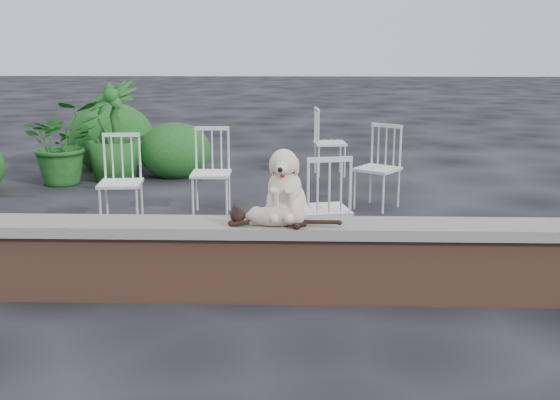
{
  "coord_description": "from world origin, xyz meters",
  "views": [
    {
      "loc": [
        0.13,
        -4.82,
        1.89
      ],
      "look_at": [
        -0.03,
        0.2,
        0.7
      ],
      "focal_mm": 44.12,
      "sensor_mm": 36.0,
      "label": 1
    }
  ],
  "objects_px": {
    "chair_d": "(377,167)",
    "chair_c": "(323,208)",
    "cat": "(275,215)",
    "chair_e": "(330,142)",
    "chair_a": "(120,182)",
    "potted_plant_a": "(62,142)",
    "potted_plant_b": "(113,131)",
    "dog": "(286,183)",
    "chair_b": "(211,172)"
  },
  "relations": [
    {
      "from": "chair_a",
      "to": "potted_plant_b",
      "type": "xyz_separation_m",
      "value": [
        -0.7,
        2.34,
        0.2
      ]
    },
    {
      "from": "chair_d",
      "to": "potted_plant_b",
      "type": "bearing_deg",
      "value": -168.67
    },
    {
      "from": "chair_d",
      "to": "chair_a",
      "type": "distance_m",
      "value": 2.82
    },
    {
      "from": "chair_b",
      "to": "potted_plant_a",
      "type": "height_order",
      "value": "potted_plant_a"
    },
    {
      "from": "chair_e",
      "to": "potted_plant_b",
      "type": "distance_m",
      "value": 2.96
    },
    {
      "from": "potted_plant_b",
      "to": "chair_e",
      "type": "bearing_deg",
      "value": 8.73
    },
    {
      "from": "chair_c",
      "to": "potted_plant_b",
      "type": "relative_size",
      "value": 0.7
    },
    {
      "from": "dog",
      "to": "chair_c",
      "type": "xyz_separation_m",
      "value": [
        0.3,
        0.85,
        -0.39
      ]
    },
    {
      "from": "dog",
      "to": "chair_b",
      "type": "height_order",
      "value": "dog"
    },
    {
      "from": "chair_b",
      "to": "chair_d",
      "type": "bearing_deg",
      "value": 8.8
    },
    {
      "from": "chair_e",
      "to": "chair_a",
      "type": "bearing_deg",
      "value": 134.75
    },
    {
      "from": "potted_plant_b",
      "to": "cat",
      "type": "bearing_deg",
      "value": -61.85
    },
    {
      "from": "chair_c",
      "to": "chair_e",
      "type": "distance_m",
      "value": 3.82
    },
    {
      "from": "potted_plant_a",
      "to": "chair_b",
      "type": "bearing_deg",
      "value": -36.22
    },
    {
      "from": "chair_d",
      "to": "chair_e",
      "type": "xyz_separation_m",
      "value": [
        -0.45,
        1.92,
        0.0
      ]
    },
    {
      "from": "cat",
      "to": "potted_plant_b",
      "type": "xyz_separation_m",
      "value": [
        -2.33,
        4.36,
        0.01
      ]
    },
    {
      "from": "chair_a",
      "to": "chair_b",
      "type": "bearing_deg",
      "value": 26.28
    },
    {
      "from": "chair_d",
      "to": "chair_c",
      "type": "relative_size",
      "value": 1.0
    },
    {
      "from": "chair_c",
      "to": "potted_plant_b",
      "type": "xyz_separation_m",
      "value": [
        -2.71,
        3.36,
        0.2
      ]
    },
    {
      "from": "chair_a",
      "to": "chair_e",
      "type": "relative_size",
      "value": 1.0
    },
    {
      "from": "chair_b",
      "to": "chair_c",
      "type": "height_order",
      "value": "same"
    },
    {
      "from": "chair_c",
      "to": "chair_a",
      "type": "relative_size",
      "value": 1.0
    },
    {
      "from": "chair_c",
      "to": "chair_a",
      "type": "xyz_separation_m",
      "value": [
        -2.02,
        1.03,
        0.0
      ]
    },
    {
      "from": "chair_d",
      "to": "chair_a",
      "type": "bearing_deg",
      "value": -127.26
    },
    {
      "from": "chair_a",
      "to": "cat",
      "type": "bearing_deg",
      "value": -56.67
    },
    {
      "from": "chair_b",
      "to": "chair_c",
      "type": "distance_m",
      "value": 1.94
    },
    {
      "from": "dog",
      "to": "chair_d",
      "type": "bearing_deg",
      "value": 78.48
    },
    {
      "from": "cat",
      "to": "chair_e",
      "type": "height_order",
      "value": "chair_e"
    },
    {
      "from": "dog",
      "to": "cat",
      "type": "height_order",
      "value": "dog"
    },
    {
      "from": "potted_plant_b",
      "to": "potted_plant_a",
      "type": "bearing_deg",
      "value": -159.81
    },
    {
      "from": "potted_plant_a",
      "to": "potted_plant_b",
      "type": "distance_m",
      "value": 0.66
    },
    {
      "from": "chair_a",
      "to": "potted_plant_a",
      "type": "distance_m",
      "value": 2.48
    },
    {
      "from": "cat",
      "to": "potted_plant_b",
      "type": "height_order",
      "value": "potted_plant_b"
    },
    {
      "from": "chair_e",
      "to": "potted_plant_a",
      "type": "bearing_deg",
      "value": 94.21
    },
    {
      "from": "chair_d",
      "to": "potted_plant_b",
      "type": "relative_size",
      "value": 0.7
    },
    {
      "from": "chair_d",
      "to": "chair_e",
      "type": "distance_m",
      "value": 1.97
    },
    {
      "from": "chair_d",
      "to": "chair_c",
      "type": "bearing_deg",
      "value": -74.58
    },
    {
      "from": "chair_c",
      "to": "chair_e",
      "type": "bearing_deg",
      "value": -106.18
    },
    {
      "from": "potted_plant_a",
      "to": "potted_plant_b",
      "type": "height_order",
      "value": "potted_plant_b"
    },
    {
      "from": "cat",
      "to": "chair_a",
      "type": "bearing_deg",
      "value": 136.86
    },
    {
      "from": "cat",
      "to": "chair_a",
      "type": "height_order",
      "value": "chair_a"
    },
    {
      "from": "dog",
      "to": "chair_a",
      "type": "xyz_separation_m",
      "value": [
        -1.72,
        1.87,
        -0.39
      ]
    },
    {
      "from": "chair_a",
      "to": "chair_e",
      "type": "xyz_separation_m",
      "value": [
        2.23,
        2.78,
        0.0
      ]
    },
    {
      "from": "dog",
      "to": "chair_a",
      "type": "relative_size",
      "value": 0.59
    },
    {
      "from": "dog",
      "to": "chair_e",
      "type": "distance_m",
      "value": 4.7
    },
    {
      "from": "chair_b",
      "to": "potted_plant_a",
      "type": "bearing_deg",
      "value": 142.13
    },
    {
      "from": "cat",
      "to": "chair_c",
      "type": "bearing_deg",
      "value": 77.1
    },
    {
      "from": "dog",
      "to": "potted_plant_a",
      "type": "relative_size",
      "value": 0.51
    },
    {
      "from": "potted_plant_a",
      "to": "cat",
      "type": "bearing_deg",
      "value": -54.54
    },
    {
      "from": "dog",
      "to": "chair_e",
      "type": "relative_size",
      "value": 0.59
    }
  ]
}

